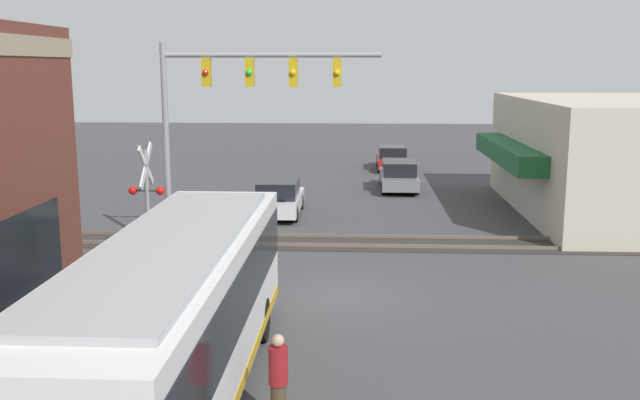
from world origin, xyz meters
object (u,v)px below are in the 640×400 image
city_bus (173,316)px  pedestrian_near_bus (278,381)px  parked_car_white (279,199)px  parked_car_grey (399,176)px  crossing_signal (147,191)px  pedestrian_at_crossing (178,239)px  parked_car_red (392,158)px

city_bus → pedestrian_near_bus: city_bus is taller
parked_car_white → parked_car_grey: size_ratio=0.94×
city_bus → parked_car_grey: size_ratio=2.37×
crossing_signal → parked_car_white: bearing=-25.6°
crossing_signal → pedestrian_near_bus: crossing_signal is taller
parked_car_grey → pedestrian_at_crossing: bearing=152.3°
parked_car_grey → pedestrian_near_bus: 24.80m
parked_car_white → pedestrian_at_crossing: pedestrian_at_crossing is taller
city_bus → parked_car_white: size_ratio=2.51×
crossing_signal → parked_car_red: crossing_signal is taller
pedestrian_near_bus → crossing_signal: bearing=26.8°
parked_car_red → parked_car_grey: bearing=180.0°
crossing_signal → parked_car_white: size_ratio=0.87×
parked_car_white → pedestrian_near_bus: pedestrian_near_bus is taller
city_bus → parked_car_red: city_bus is taller
crossing_signal → parked_car_red: bearing=-22.6°
crossing_signal → parked_car_red: (21.25, -8.85, -1.62)m
parked_car_grey → pedestrian_at_crossing: size_ratio=2.61×
city_bus → crossing_signal: size_ratio=2.89×
parked_car_white → parked_car_red: (14.04, -5.40, -0.03)m
parked_car_grey → pedestrian_near_bus: pedestrian_near_bus is taller
crossing_signal → pedestrian_near_bus: (-10.74, -5.44, -1.42)m
parked_car_grey → pedestrian_at_crossing: 16.54m
parked_car_red → pedestrian_at_crossing: (-22.07, 7.69, 0.24)m
parked_car_white → pedestrian_near_bus: (-17.95, -1.98, 0.17)m
parked_car_grey → city_bus: bearing=167.3°
parked_car_red → parked_car_white: bearing=159.0°
parked_car_white → city_bus: bearing=180.0°
parked_car_grey → parked_car_red: 7.43m
parked_car_red → crossing_signal: bearing=157.4°
parked_car_white → parked_car_red: size_ratio=0.96×
parked_car_grey → pedestrian_at_crossing: (-14.64, 7.69, 0.21)m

